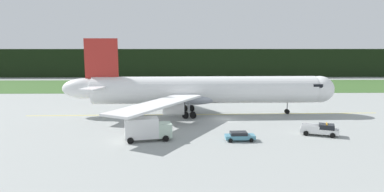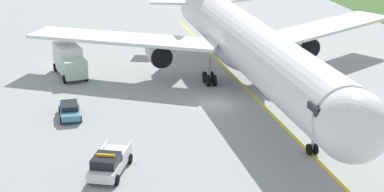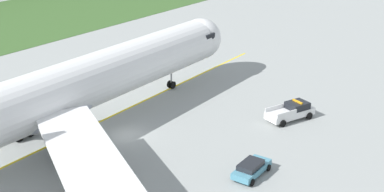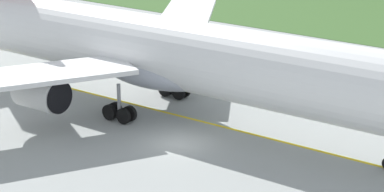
# 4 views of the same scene
# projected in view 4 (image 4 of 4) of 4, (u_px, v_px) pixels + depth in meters

# --- Properties ---
(ground) EXTENTS (320.00, 320.00, 0.00)m
(ground) POSITION_uv_depth(u_px,v_px,m) (179.00, 144.00, 46.76)
(ground) COLOR #959997
(taxiway_centerline_main) EXTENTS (69.12, 1.92, 0.01)m
(taxiway_centerline_main) POSITION_uv_depth(u_px,v_px,m) (181.00, 116.00, 51.92)
(taxiway_centerline_main) COLOR yellow
(taxiway_centerline_main) RESTS_ON ground
(airliner) EXTENTS (52.99, 44.65, 14.76)m
(airliner) POSITION_uv_depth(u_px,v_px,m) (173.00, 54.00, 50.77)
(airliner) COLOR white
(airliner) RESTS_ON ground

